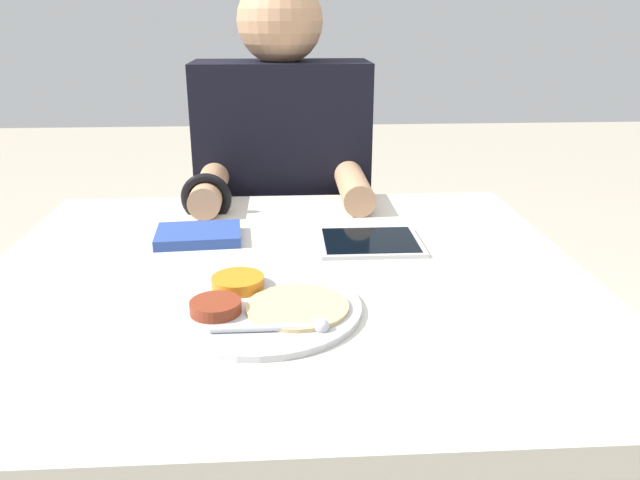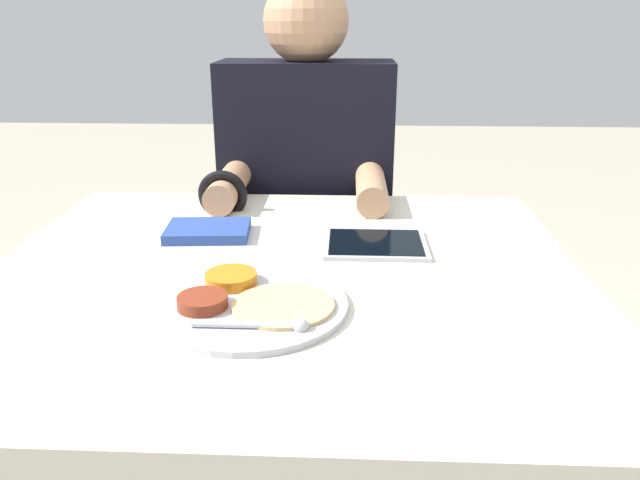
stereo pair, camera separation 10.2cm
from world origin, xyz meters
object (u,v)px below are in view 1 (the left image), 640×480
object	(u,v)px
red_notebook	(196,236)
person_diner	(281,241)
thali_tray	(257,306)
tablet_device	(367,242)

from	to	relation	value
red_notebook	person_diner	size ratio (longest dim) A/B	0.13
thali_tray	tablet_device	size ratio (longest dim) A/B	1.52
person_diner	red_notebook	bearing A→B (deg)	-109.76
person_diner	thali_tray	bearing A→B (deg)	-92.53
thali_tray	person_diner	bearing A→B (deg)	87.47
thali_tray	red_notebook	xyz separation A→B (m)	(-0.13, 0.31, -0.00)
red_notebook	person_diner	distance (m)	0.51
tablet_device	person_diner	size ratio (longest dim) A/B	0.15
thali_tray	red_notebook	size ratio (longest dim) A/B	1.73
red_notebook	person_diner	world-z (taller)	person_diner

